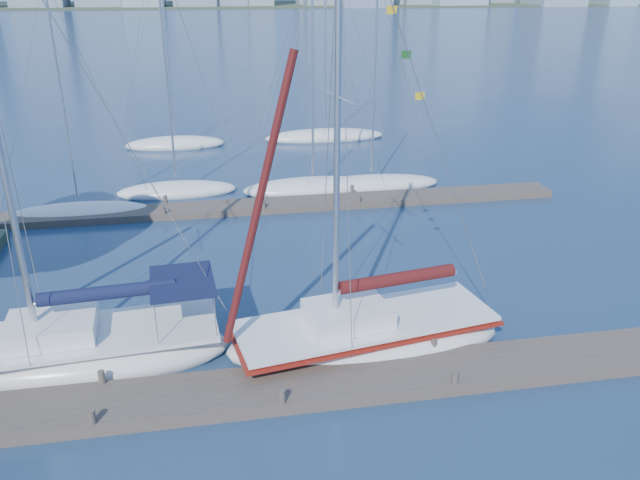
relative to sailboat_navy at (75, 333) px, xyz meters
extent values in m
plane|color=#163049|center=(5.95, -2.64, -1.14)|extent=(700.00, 700.00, 0.00)
cube|color=#463D33|center=(5.95, -2.64, -0.94)|extent=(26.00, 2.00, 0.40)
cube|color=#463D33|center=(7.95, 13.36, -0.96)|extent=(30.00, 1.80, 0.36)
cube|color=#38472D|center=(5.95, 317.36, -1.14)|extent=(800.00, 100.00, 1.50)
ellipsoid|color=white|center=(0.00, 0.00, -0.87)|extent=(9.46, 3.73, 1.62)
cube|color=white|center=(0.00, 0.00, -0.11)|extent=(8.76, 3.44, 0.13)
cube|color=white|center=(-0.64, -0.05, 0.27)|extent=(2.74, 2.16, 0.60)
cylinder|color=silver|center=(1.11, 0.09, 1.14)|extent=(4.38, 0.44, 0.11)
cylinder|color=black|center=(1.11, 0.09, 1.24)|extent=(4.05, 0.74, 0.43)
cube|color=black|center=(3.32, 0.26, 1.35)|extent=(2.14, 2.72, 0.09)
ellipsoid|color=white|center=(9.03, -0.62, -0.87)|extent=(9.41, 4.41, 1.59)
cube|color=white|center=(9.03, -0.62, -0.13)|extent=(8.71, 4.07, 0.13)
cube|color=white|center=(8.40, -0.72, 0.24)|extent=(2.82, 2.32, 0.58)
cylinder|color=silver|center=(7.99, -0.79, 6.41)|extent=(0.19, 0.19, 12.97)
cylinder|color=silver|center=(10.10, -0.44, 1.08)|extent=(4.24, 0.81, 0.11)
cylinder|color=#470F0F|center=(10.10, -0.44, 1.19)|extent=(3.96, 1.07, 0.42)
cube|color=maroon|center=(9.03, -0.62, -0.31)|extent=(8.92, 4.21, 0.11)
ellipsoid|color=white|center=(-2.32, 13.93, -0.95)|extent=(7.36, 4.47, 1.02)
cylinder|color=silver|center=(-2.32, 13.93, 4.95)|extent=(0.11, 0.11, 10.32)
ellipsoid|color=white|center=(2.44, 16.68, -0.94)|extent=(6.94, 3.65, 1.07)
cylinder|color=silver|center=(2.44, 16.68, 5.95)|extent=(0.12, 0.12, 12.23)
ellipsoid|color=white|center=(10.05, 15.82, -0.92)|extent=(8.24, 5.45, 1.19)
cylinder|color=silver|center=(10.05, 15.82, 5.64)|extent=(0.13, 0.13, 11.40)
ellipsoid|color=white|center=(13.48, 15.88, -0.94)|extent=(8.37, 4.26, 1.10)
cylinder|color=silver|center=(13.48, 15.88, 5.03)|extent=(0.12, 0.12, 10.35)
ellipsoid|color=white|center=(1.95, 27.70, -0.92)|extent=(7.28, 3.06, 1.17)
cylinder|color=silver|center=(1.95, 27.70, 5.84)|extent=(0.13, 0.13, 11.82)
ellipsoid|color=white|center=(13.01, 28.10, -0.92)|extent=(9.38, 4.13, 1.21)
cylinder|color=silver|center=(13.01, 28.10, 6.76)|extent=(0.13, 0.13, 13.59)
camera|label=1|loc=(4.50, -17.62, 9.98)|focal=35.00mm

